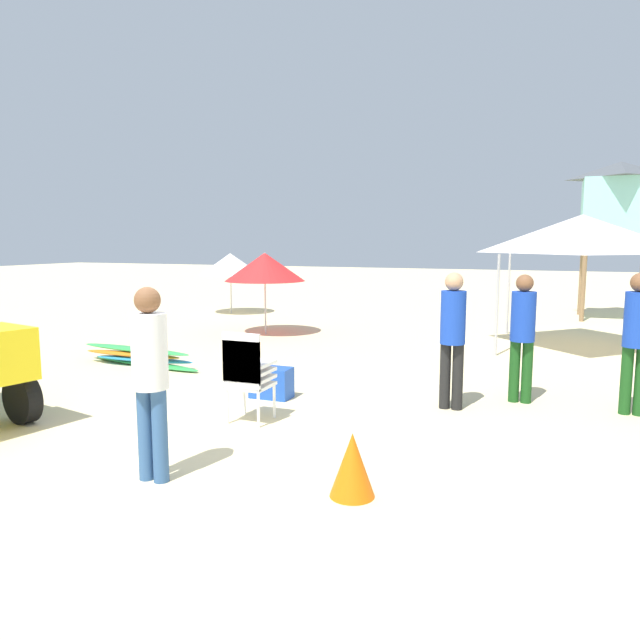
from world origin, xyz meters
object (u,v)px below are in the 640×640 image
lifeguard_near_center (150,370)px  lifeguard_near_right (453,331)px  popup_canopy (582,234)px  beach_umbrella_left (230,264)px  beach_umbrella_far (265,267)px  stacked_plastic_chairs (247,370)px  lifeguard_near_left (637,334)px  surfboard_pile (139,357)px  cooler_box (271,383)px  traffic_cone_near (352,465)px  lifeguard_tower (618,204)px  lifeguard_far_right (523,329)px

lifeguard_near_center → lifeguard_near_right: size_ratio=1.00×
popup_canopy → beach_umbrella_left: 9.81m
lifeguard_near_center → beach_umbrella_far: beach_umbrella_far is taller
lifeguard_near_right → beach_umbrella_far: beach_umbrella_far is taller
stacked_plastic_chairs → popup_canopy: popup_canopy is taller
lifeguard_near_left → beach_umbrella_far: size_ratio=0.94×
surfboard_pile → lifeguard_near_left: lifeguard_near_left is taller
lifeguard_near_left → beach_umbrella_far: (-7.21, 4.12, 0.53)m
stacked_plastic_chairs → popup_canopy: size_ratio=0.38×
popup_canopy → cooler_box: (-4.05, -5.71, -2.08)m
stacked_plastic_chairs → lifeguard_near_center: bearing=-89.1°
stacked_plastic_chairs → cooler_box: 1.25m
beach_umbrella_left → traffic_cone_near: size_ratio=3.28×
lifeguard_near_center → lifeguard_tower: bearing=70.8°
stacked_plastic_chairs → beach_umbrella_far: size_ratio=0.59×
lifeguard_near_left → lifeguard_near_center: (-4.30, -3.91, -0.01)m
lifeguard_near_center → lifeguard_near_left: bearing=42.3°
lifeguard_near_center → cooler_box: size_ratio=3.16×
lifeguard_near_right → lifeguard_tower: (2.70, 10.53, 2.12)m
lifeguard_near_left → surfboard_pile: bearing=179.0°
stacked_plastic_chairs → beach_umbrella_far: (-2.88, 6.20, 0.91)m
lifeguard_far_right → beach_umbrella_left: beach_umbrella_left is taller
lifeguard_near_left → beach_umbrella_far: beach_umbrella_far is taller
stacked_plastic_chairs → beach_umbrella_far: 6.90m
popup_canopy → beach_umbrella_far: 6.76m
lifeguard_near_center → lifeguard_near_right: bearing=57.3°
beach_umbrella_far → traffic_cone_near: bearing=-58.5°
surfboard_pile → lifeguard_near_center: bearing=-50.2°
popup_canopy → traffic_cone_near: bearing=-103.4°
lifeguard_near_left → lifeguard_far_right: size_ratio=1.03×
lifeguard_near_right → traffic_cone_near: size_ratio=3.16×
beach_umbrella_far → traffic_cone_near: beach_umbrella_far is taller
surfboard_pile → lifeguard_near_right: 5.61m
stacked_plastic_chairs → lifeguard_tower: (4.87, 12.04, 2.50)m
lifeguard_near_center → popup_canopy: popup_canopy is taller
traffic_cone_near → beach_umbrella_left: bearing=124.5°
beach_umbrella_far → popup_canopy: bearing=5.6°
lifeguard_near_right → cooler_box: (-2.41, -0.36, -0.81)m
lifeguard_near_right → popup_canopy: (1.64, 5.35, 1.27)m
surfboard_pile → lifeguard_near_right: lifeguard_near_right is taller
stacked_plastic_chairs → lifeguard_near_left: lifeguard_near_left is taller
cooler_box → popup_canopy: bearing=54.7°
lifeguard_near_right → lifeguard_tower: size_ratio=0.42×
lifeguard_near_center → beach_umbrella_left: beach_umbrella_left is taller
lifeguard_near_center → lifeguard_far_right: size_ratio=1.02×
lifeguard_near_center → lifeguard_near_right: same height
lifeguard_near_center → traffic_cone_near: (1.79, 0.34, -0.74)m
lifeguard_far_right → beach_umbrella_far: 7.14m
lifeguard_near_center → traffic_cone_near: bearing=10.8°
surfboard_pile → lifeguard_near_center: lifeguard_near_center is taller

